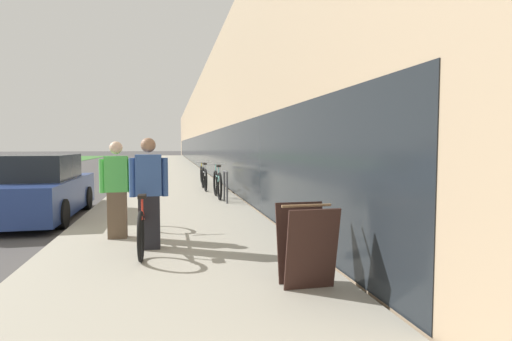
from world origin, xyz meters
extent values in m
cube|color=#A39E8E|center=(5.32, 21.00, 0.07)|extent=(3.84, 70.00, 0.15)
cube|color=tan|center=(12.29, 29.00, 3.07)|extent=(10.00, 70.00, 6.14)
cube|color=#1E2328|center=(7.33, 29.00, 1.25)|extent=(0.10, 63.00, 2.20)
torus|color=black|center=(4.88, 2.30, 0.48)|extent=(0.06, 0.67, 0.67)
torus|color=black|center=(4.88, 0.16, 0.48)|extent=(0.06, 0.67, 0.67)
cylinder|color=red|center=(4.88, 1.23, 0.69)|extent=(0.04, 1.82, 0.04)
cylinder|color=red|center=(4.88, 0.81, 0.59)|extent=(0.04, 1.08, 0.31)
cylinder|color=red|center=(4.88, 0.55, 0.83)|extent=(0.03, 0.03, 0.28)
cube|color=black|center=(4.88, 0.55, 0.97)|extent=(0.11, 0.22, 0.05)
cylinder|color=red|center=(4.88, 2.13, 0.83)|extent=(0.03, 0.03, 0.29)
cylinder|color=silver|center=(4.88, 2.13, 0.98)|extent=(0.52, 0.03, 0.03)
cube|color=black|center=(4.96, 0.85, 0.54)|extent=(0.30, 0.22, 0.79)
cube|color=#33518E|center=(4.96, 0.85, 1.24)|extent=(0.37, 0.22, 0.61)
cylinder|color=#33518E|center=(4.73, 0.85, 1.21)|extent=(0.09, 0.09, 0.57)
cylinder|color=#33518E|center=(5.19, 0.85, 1.21)|extent=(0.09, 0.09, 0.57)
sphere|color=#936B51|center=(4.96, 0.85, 1.68)|extent=(0.22, 0.22, 0.22)
cube|color=brown|center=(4.41, 1.66, 0.53)|extent=(0.30, 0.21, 0.77)
cube|color=#4CB74C|center=(4.41, 1.66, 1.21)|extent=(0.36, 0.21, 0.59)
cylinder|color=#4CB74C|center=(4.18, 1.66, 1.18)|extent=(0.09, 0.09, 0.56)
cylinder|color=#4CB74C|center=(4.63, 1.66, 1.18)|extent=(0.09, 0.09, 0.56)
sphere|color=beige|center=(4.41, 1.66, 1.64)|extent=(0.21, 0.21, 0.21)
cylinder|color=#4C4C51|center=(6.74, 5.15, 0.56)|extent=(0.05, 0.05, 0.82)
cylinder|color=#4C4C51|center=(6.74, 5.70, 0.56)|extent=(0.05, 0.05, 0.82)
cylinder|color=#4C4C51|center=(6.74, 5.42, 0.97)|extent=(0.05, 0.55, 0.05)
torus|color=black|center=(6.63, 6.81, 0.54)|extent=(0.06, 0.78, 0.78)
torus|color=black|center=(6.63, 5.83, 0.54)|extent=(0.06, 0.78, 0.78)
cylinder|color=#7AD1C6|center=(6.63, 6.32, 0.77)|extent=(0.04, 0.83, 0.04)
cylinder|color=#7AD1C6|center=(6.63, 6.12, 0.66)|extent=(0.04, 0.51, 0.35)
cylinder|color=#7AD1C6|center=(6.63, 6.00, 0.93)|extent=(0.03, 0.03, 0.32)
cube|color=black|center=(6.63, 6.00, 1.10)|extent=(0.11, 0.22, 0.05)
cylinder|color=#7AD1C6|center=(6.63, 6.73, 0.94)|extent=(0.03, 0.03, 0.34)
cylinder|color=silver|center=(6.63, 6.73, 1.11)|extent=(0.52, 0.03, 0.03)
torus|color=black|center=(6.43, 9.10, 0.52)|extent=(0.06, 0.75, 0.75)
torus|color=black|center=(6.43, 8.02, 0.52)|extent=(0.06, 0.75, 0.75)
cylinder|color=#B7BCC1|center=(6.43, 8.56, 0.75)|extent=(0.04, 0.91, 0.04)
cylinder|color=#B7BCC1|center=(6.43, 8.34, 0.64)|extent=(0.04, 0.55, 0.34)
cylinder|color=#B7BCC1|center=(6.43, 8.21, 0.90)|extent=(0.03, 0.03, 0.31)
cube|color=black|center=(6.43, 8.21, 1.06)|extent=(0.11, 0.22, 0.05)
cylinder|color=#B7BCC1|center=(6.43, 9.01, 0.91)|extent=(0.03, 0.03, 0.33)
cylinder|color=silver|center=(6.43, 9.01, 1.07)|extent=(0.52, 0.03, 0.03)
torus|color=black|center=(6.55, 11.19, 0.49)|extent=(0.06, 0.69, 0.69)
torus|color=black|center=(6.55, 10.09, 0.49)|extent=(0.06, 0.69, 0.69)
cylinder|color=yellow|center=(6.55, 10.64, 0.70)|extent=(0.04, 0.94, 0.04)
cylinder|color=yellow|center=(6.55, 10.42, 0.60)|extent=(0.04, 0.57, 0.32)
cylinder|color=yellow|center=(6.55, 10.29, 0.84)|extent=(0.03, 0.03, 0.28)
cube|color=black|center=(6.55, 10.29, 0.98)|extent=(0.11, 0.22, 0.05)
cylinder|color=yellow|center=(6.55, 11.11, 0.85)|extent=(0.03, 0.03, 0.30)
cylinder|color=silver|center=(6.55, 11.11, 1.00)|extent=(0.52, 0.03, 0.03)
cube|color=#331E19|center=(6.71, -1.33, 0.59)|extent=(0.56, 0.20, 0.89)
cube|color=#331E19|center=(6.71, -0.97, 0.59)|extent=(0.56, 0.20, 0.89)
cylinder|color=#93704C|center=(6.71, -1.15, 1.03)|extent=(0.56, 0.03, 0.03)
cube|color=navy|center=(2.36, 4.62, 0.53)|extent=(1.64, 4.13, 0.76)
cube|color=#1E2328|center=(2.36, 4.62, 1.19)|extent=(1.41, 2.07, 0.56)
cylinder|color=black|center=(1.61, 5.86, 0.30)|extent=(0.22, 0.60, 0.60)
cylinder|color=black|center=(3.12, 5.86, 0.30)|extent=(0.22, 0.60, 0.60)
cylinder|color=black|center=(3.12, 3.38, 0.30)|extent=(0.22, 0.60, 0.60)
camera|label=1|loc=(5.26, -5.22, 1.68)|focal=28.00mm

